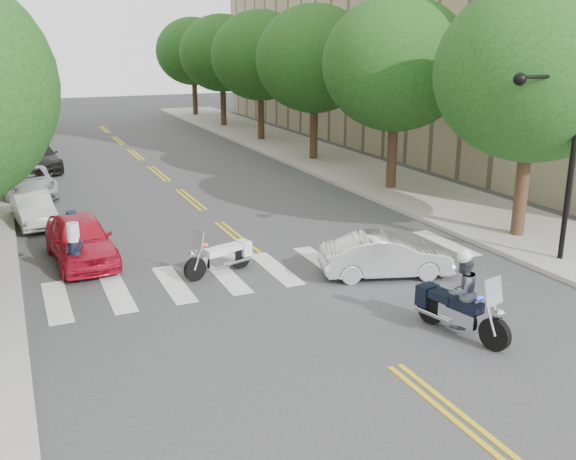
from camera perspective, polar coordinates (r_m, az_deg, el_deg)
ground at (r=13.92m, az=9.48°, el=-11.87°), size 140.00×140.00×0.00m
sidewalk_right at (r=36.66m, az=3.26°, el=6.35°), size 5.00×60.00×0.15m
tree_r_0 at (r=22.54m, az=21.01°, el=12.93°), size 6.40×6.40×8.45m
tree_r_1 at (r=28.82m, az=9.60°, el=14.34°), size 6.40×6.40×8.45m
tree_r_2 at (r=35.78m, az=2.37°, el=14.94°), size 6.40×6.40×8.45m
tree_r_3 at (r=43.11m, az=-2.47°, el=15.22°), size 6.40×6.40×8.45m
tree_r_4 at (r=50.64m, az=-5.90°, el=15.36°), size 6.40×6.40×8.45m
tree_r_5 at (r=58.30m, az=-8.44°, el=15.42°), size 6.40×6.40×8.45m
traffic_signal_pole at (r=20.20m, az=23.21°, el=7.13°), size 2.82×0.42×6.00m
motorcycle_police at (r=15.25m, az=15.00°, el=-5.77°), size 1.00×2.52×2.08m
motorcycle_parked at (r=18.82m, az=-5.74°, el=-2.30°), size 2.22×1.01×1.47m
officer_standing at (r=18.92m, az=-18.40°, el=-1.99°), size 0.72×0.68×1.65m
convertible at (r=18.64m, az=8.70°, el=-2.26°), size 3.97×2.36×1.24m
parked_car_a at (r=20.56m, az=-17.98°, el=-0.78°), size 2.01×4.38×1.45m
parked_car_b at (r=25.36m, az=-21.69°, el=1.72°), size 1.57×3.64×1.16m
parked_car_c at (r=30.23m, az=-22.18°, el=4.05°), size 2.48×4.80×1.29m
parked_car_d at (r=35.99m, az=-21.42°, el=6.07°), size 2.43×5.03×1.41m
parked_car_e at (r=44.54m, az=-22.97°, el=7.60°), size 1.53×3.64×1.23m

